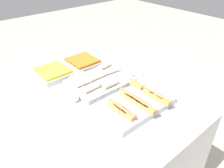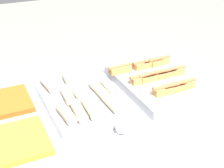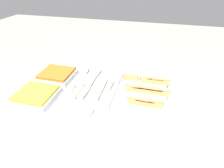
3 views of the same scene
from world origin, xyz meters
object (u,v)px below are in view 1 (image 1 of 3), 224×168
(tray_side_front, at_px, (53,73))
(serving_spoon_near, at_px, (75,98))
(tray_side_back, at_px, (83,63))
(tray_wraps, at_px, (99,81))
(serving_spoon_far, at_px, (130,74))
(tray_hotdogs, at_px, (136,103))

(tray_side_front, relative_size, serving_spoon_near, 1.35)
(tray_side_back, bearing_deg, tray_wraps, -13.38)
(tray_side_back, height_order, serving_spoon_near, tray_side_back)
(tray_side_front, xyz_separation_m, serving_spoon_near, (0.43, -0.05, -0.01))
(tray_side_front, xyz_separation_m, serving_spoon_far, (0.43, 0.51, -0.01))
(tray_side_back, xyz_separation_m, serving_spoon_near, (0.43, -0.36, -0.01))
(tray_side_back, relative_size, serving_spoon_far, 1.27)
(tray_wraps, height_order, tray_side_front, tray_wraps)
(tray_hotdogs, bearing_deg, tray_wraps, -178.60)
(serving_spoon_near, xyz_separation_m, serving_spoon_far, (0.01, 0.56, -0.00))
(tray_side_back, bearing_deg, tray_hotdogs, -5.70)
(tray_hotdogs, distance_m, tray_side_front, 0.81)
(tray_wraps, relative_size, serving_spoon_near, 2.33)
(tray_side_front, height_order, serving_spoon_far, tray_side_front)
(serving_spoon_far, bearing_deg, tray_side_back, -155.16)
(tray_hotdogs, height_order, tray_side_front, tray_hotdogs)
(tray_wraps, distance_m, tray_side_front, 0.43)
(tray_hotdogs, distance_m, tray_side_back, 0.78)
(tray_hotdogs, bearing_deg, tray_side_front, -163.31)
(tray_wraps, xyz_separation_m, tray_side_back, (-0.37, 0.09, -0.00))
(tray_hotdogs, relative_size, tray_side_front, 1.90)
(tray_hotdogs, distance_m, tray_wraps, 0.41)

